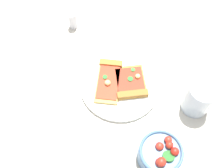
% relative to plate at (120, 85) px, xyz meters
% --- Properties ---
extents(ground_plane, '(2.40, 2.40, 0.00)m').
position_rel_plate_xyz_m(ground_plane, '(0.02, -0.02, -0.01)').
color(ground_plane, beige).
rests_on(ground_plane, ground).
extents(plate, '(0.25, 0.25, 0.01)m').
position_rel_plate_xyz_m(plate, '(0.00, 0.00, 0.00)').
color(plate, silver).
rests_on(plate, ground_plane).
extents(pizza_slice_near, '(0.11, 0.13, 0.02)m').
position_rel_plate_xyz_m(pizza_slice_near, '(0.03, -0.01, 0.01)').
color(pizza_slice_near, gold).
rests_on(pizza_slice_near, plate).
extents(pizza_slice_far, '(0.08, 0.16, 0.02)m').
position_rel_plate_xyz_m(pizza_slice_far, '(-0.04, 0.01, 0.01)').
color(pizza_slice_far, '#E5B256').
rests_on(pizza_slice_far, plate).
extents(salad_bowl, '(0.12, 0.12, 0.08)m').
position_rel_plate_xyz_m(salad_bowl, '(0.11, -0.22, 0.03)').
color(salad_bowl, '#4C7299').
rests_on(salad_bowl, ground_plane).
extents(soda_glass, '(0.08, 0.08, 0.11)m').
position_rel_plate_xyz_m(soda_glass, '(0.23, -0.06, 0.05)').
color(soda_glass, silver).
rests_on(soda_glass, ground_plane).
extents(paper_napkin, '(0.12, 0.13, 0.00)m').
position_rel_plate_xyz_m(paper_napkin, '(-0.29, -0.01, -0.01)').
color(paper_napkin, white).
rests_on(paper_napkin, ground_plane).
extents(pepper_shaker, '(0.03, 0.03, 0.08)m').
position_rel_plate_xyz_m(pepper_shaker, '(-0.17, 0.24, 0.03)').
color(pepper_shaker, silver).
rests_on(pepper_shaker, ground_plane).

